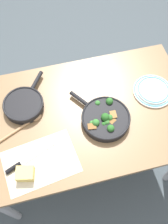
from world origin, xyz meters
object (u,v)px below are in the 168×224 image
Objects in this scene: skillet_eggs at (24,105)px; wooden_spoon at (20,128)px; dinner_plate_stack at (153,90)px; cheese_block at (25,174)px; grater_knife at (23,162)px; skillet_broccoli at (105,118)px.

wooden_spoon is (-0.05, -0.14, -0.02)m from skillet_eggs.
skillet_eggs is 1.37× the size of dinner_plate_stack.
grater_knife is at bearing 93.52° from cheese_block.
cheese_block is at bearing 77.80° from skillet_broccoli.
skillet_eggs is at bearing 47.09° from wooden_spoon.
dinner_plate_stack reaches higher than grater_knife.
wooden_spoon is 0.27m from cheese_block.
skillet_eggs is 3.27× the size of cheese_block.
cheese_block is (-0.05, -0.41, -0.00)m from skillet_eggs.
skillet_eggs is at bearing 59.06° from grater_knife.
grater_knife is at bearing -154.81° from skillet_eggs.
grater_knife is at bearing 70.13° from skillet_broccoli.
skillet_eggs is 0.34m from grater_knife.
skillet_eggs reaches higher than grater_knife.
wooden_spoon is 0.20m from grater_knife.
skillet_broccoli is at bearing -160.70° from dinner_plate_stack.
grater_knife is (-0.00, -0.20, 0.00)m from wooden_spoon.
skillet_eggs is 0.93× the size of wooden_spoon.
dinner_plate_stack is at bearing -62.24° from skillet_eggs.
skillet_broccoli is at bearing -81.15° from skillet_eggs.
wooden_spoon is 0.83m from dinner_plate_stack.
skillet_broccoli reaches higher than wooden_spoon.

